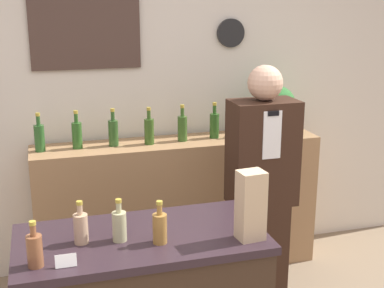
# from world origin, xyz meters

# --- Properties ---
(back_wall) EXTENTS (5.20, 0.09, 2.70)m
(back_wall) POSITION_xyz_m (-0.00, 2.00, 1.36)
(back_wall) COLOR beige
(back_wall) RESTS_ON ground_plane
(back_shelf) EXTENTS (2.08, 0.39, 1.01)m
(back_shelf) POSITION_xyz_m (0.24, 1.75, 0.50)
(back_shelf) COLOR #9E754C
(back_shelf) RESTS_ON ground_plane
(shopkeeper) EXTENTS (0.41, 0.26, 1.63)m
(shopkeeper) POSITION_xyz_m (0.60, 1.07, 0.81)
(shopkeeper) COLOR #331E14
(shopkeeper) RESTS_ON ground_plane
(potted_plant) EXTENTS (0.31, 0.31, 0.37)m
(potted_plant) POSITION_xyz_m (0.99, 1.73, 1.21)
(potted_plant) COLOR #9E998E
(potted_plant) RESTS_ON back_shelf
(paper_bag) EXTENTS (0.13, 0.11, 0.33)m
(paper_bag) POSITION_xyz_m (0.21, 0.30, 1.08)
(paper_bag) COLOR tan
(paper_bag) RESTS_ON display_counter
(price_card_left) EXTENTS (0.09, 0.02, 0.06)m
(price_card_left) POSITION_xyz_m (-0.64, 0.26, 0.94)
(price_card_left) COLOR white
(price_card_left) RESTS_ON display_counter
(counter_bottle_0) EXTENTS (0.07, 0.07, 0.21)m
(counter_bottle_0) POSITION_xyz_m (-0.77, 0.31, 0.99)
(counter_bottle_0) COLOR brown
(counter_bottle_0) RESTS_ON display_counter
(counter_bottle_1) EXTENTS (0.07, 0.07, 0.21)m
(counter_bottle_1) POSITION_xyz_m (-0.56, 0.48, 0.99)
(counter_bottle_1) COLOR tan
(counter_bottle_1) RESTS_ON display_counter
(counter_bottle_2) EXTENTS (0.07, 0.07, 0.21)m
(counter_bottle_2) POSITION_xyz_m (-0.39, 0.45, 0.99)
(counter_bottle_2) COLOR tan
(counter_bottle_2) RESTS_ON display_counter
(counter_bottle_3) EXTENTS (0.07, 0.07, 0.21)m
(counter_bottle_3) POSITION_xyz_m (-0.21, 0.38, 0.99)
(counter_bottle_3) COLOR olive
(counter_bottle_3) RESTS_ON display_counter
(shelf_bottle_0) EXTENTS (0.07, 0.07, 0.26)m
(shelf_bottle_0) POSITION_xyz_m (-0.72, 1.76, 1.11)
(shelf_bottle_0) COLOR #275623
(shelf_bottle_0) RESTS_ON back_shelf
(shelf_bottle_1) EXTENTS (0.07, 0.07, 0.26)m
(shelf_bottle_1) POSITION_xyz_m (-0.47, 1.76, 1.11)
(shelf_bottle_1) COLOR #2A5920
(shelf_bottle_1) RESTS_ON back_shelf
(shelf_bottle_2) EXTENTS (0.07, 0.07, 0.26)m
(shelf_bottle_2) POSITION_xyz_m (-0.22, 1.76, 1.11)
(shelf_bottle_2) COLOR #2C5121
(shelf_bottle_2) RESTS_ON back_shelf
(shelf_bottle_3) EXTENTS (0.07, 0.07, 0.26)m
(shelf_bottle_3) POSITION_xyz_m (0.03, 1.73, 1.11)
(shelf_bottle_3) COLOR #33531C
(shelf_bottle_3) RESTS_ON back_shelf
(shelf_bottle_4) EXTENTS (0.07, 0.07, 0.26)m
(shelf_bottle_4) POSITION_xyz_m (0.27, 1.75, 1.11)
(shelf_bottle_4) COLOR #335721
(shelf_bottle_4) RESTS_ON back_shelf
(shelf_bottle_5) EXTENTS (0.07, 0.07, 0.26)m
(shelf_bottle_5) POSITION_xyz_m (0.52, 1.76, 1.11)
(shelf_bottle_5) COLOR #29531D
(shelf_bottle_5) RESTS_ON back_shelf
(shelf_bottle_6) EXTENTS (0.07, 0.07, 0.26)m
(shelf_bottle_6) POSITION_xyz_m (0.77, 1.73, 1.11)
(shelf_bottle_6) COLOR #294C25
(shelf_bottle_6) RESTS_ON back_shelf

